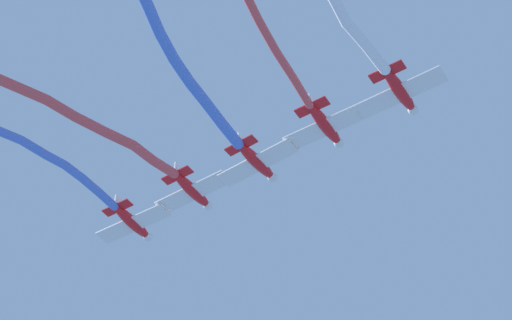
{
  "coord_description": "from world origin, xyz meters",
  "views": [
    {
      "loc": [
        -9.18,
        48.19,
        7.24
      ],
      "look_at": [
        -5.95,
        -5.1,
        62.15
      ],
      "focal_mm": 61.61,
      "sensor_mm": 36.0,
      "label": 1
    }
  ],
  "objects_px": {
    "airplane_lead": "(400,91)",
    "airplane_left_wing": "(326,125)",
    "airplane_right_wing": "(257,162)",
    "airplane_slot": "(193,191)",
    "airplane_trail": "(133,223)"
  },
  "relations": [
    {
      "from": "airplane_lead",
      "to": "airplane_slot",
      "type": "relative_size",
      "value": 1.0
    },
    {
      "from": "airplane_right_wing",
      "to": "airplane_lead",
      "type": "bearing_deg",
      "value": -88.52
    },
    {
      "from": "airplane_lead",
      "to": "airplane_slot",
      "type": "distance_m",
      "value": 21.15
    },
    {
      "from": "airplane_lead",
      "to": "airplane_slot",
      "type": "bearing_deg",
      "value": 88.49
    },
    {
      "from": "airplane_right_wing",
      "to": "airplane_slot",
      "type": "relative_size",
      "value": 0.99
    },
    {
      "from": "airplane_lead",
      "to": "airplane_right_wing",
      "type": "xyz_separation_m",
      "value": [
        12.08,
        -7.25,
        0.0
      ]
    },
    {
      "from": "airplane_slot",
      "to": "airplane_right_wing",
      "type": "bearing_deg",
      "value": -90.65
    },
    {
      "from": "airplane_trail",
      "to": "airplane_lead",
      "type": "bearing_deg",
      "value": -92.34
    },
    {
      "from": "airplane_left_wing",
      "to": "airplane_right_wing",
      "type": "bearing_deg",
      "value": 87.61
    },
    {
      "from": "airplane_lead",
      "to": "airplane_left_wing",
      "type": "distance_m",
      "value": 7.06
    },
    {
      "from": "airplane_left_wing",
      "to": "airplane_right_wing",
      "type": "distance_m",
      "value": 7.05
    },
    {
      "from": "airplane_lead",
      "to": "airplane_right_wing",
      "type": "distance_m",
      "value": 14.09
    },
    {
      "from": "airplane_left_wing",
      "to": "airplane_trail",
      "type": "xyz_separation_m",
      "value": [
        18.13,
        -10.89,
        -0.3
      ]
    },
    {
      "from": "airplane_lead",
      "to": "airplane_trail",
      "type": "distance_m",
      "value": 28.2
    },
    {
      "from": "airplane_slot",
      "to": "airplane_left_wing",
      "type": "bearing_deg",
      "value": -90.65
    }
  ]
}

